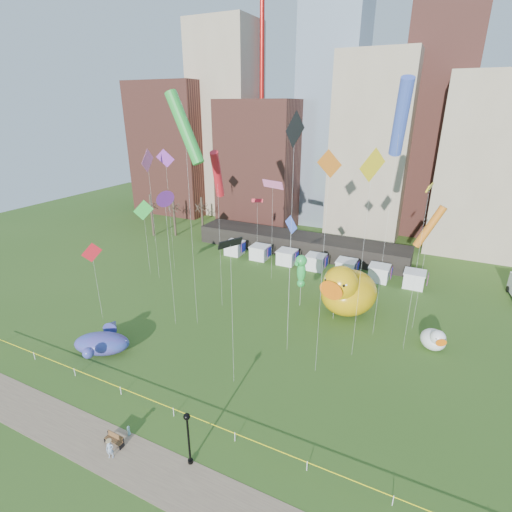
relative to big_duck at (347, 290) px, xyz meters
The scene contains 33 objects.
ground 25.68m from the big_duck, 110.50° to the right, with size 160.00×160.00×0.00m, color #32561B.
footpath 30.38m from the big_duck, 107.18° to the right, with size 70.00×4.00×0.02m, color #7B614D.
skyline 41.94m from the big_duck, 100.16° to the left, with size 101.00×23.00×68.00m.
pavilion 22.34m from the big_duck, 125.45° to the left, with size 38.00×6.00×3.20m, color black.
vendor_tents 14.65m from the big_duck, 123.05° to the left, with size 33.24×2.80×2.40m.
bare_trees 42.51m from the big_duck, 156.88° to the left, with size 8.44×6.44×8.50m.
caution_tape 25.60m from the big_duck, 110.50° to the right, with size 50.00×0.06×0.90m.
big_duck is the anchor object (origin of this frame).
small_duck 11.24m from the big_duck, 18.24° to the right, with size 3.60×3.93×2.74m.
seahorse_green 6.33m from the big_duck, behind, with size 1.76×2.06×7.25m.
seahorse_purple 2.35m from the big_duck, 117.54° to the right, with size 1.48×1.77×5.59m.
whale_inflatable 29.17m from the big_duck, 137.67° to the right, with size 6.68×7.33×2.61m.
park_bench 30.53m from the big_duck, 111.82° to the right, with size 1.70×0.58×0.86m.
lamppost 27.50m from the big_duck, 100.35° to the right, with size 0.50×0.50×4.80m.
woman 31.26m from the big_duck, 109.92° to the right, with size 0.58×0.38×1.58m, color white.
toddler 29.32m from the big_duck, 112.02° to the right, with size 0.29×0.21×0.84m, color white.
kite_0 21.38m from the big_duck, 162.11° to the right, with size 1.98×3.54×20.20m.
kite_1 31.82m from the big_duck, behind, with size 0.58×3.13×19.37m.
kite_2 21.68m from the big_duck, 110.16° to the right, with size 1.34×2.24×14.55m.
kite_3 27.05m from the big_duck, 146.67° to the right, with size 4.39×1.61×26.40m.
kite_4 18.61m from the big_duck, 71.52° to the right, with size 1.78×2.46×21.50m.
kite_5 21.16m from the big_duck, 39.08° to the right, with size 2.13×4.47×27.43m.
kite_6 12.40m from the big_duck, ahead, with size 2.99×1.53×15.12m.
kite_7 31.58m from the big_duck, behind, with size 2.32×1.30×19.02m.
kite_8 31.12m from the big_duck, 151.43° to the right, with size 1.57×1.81×10.07m.
kite_9 18.01m from the big_duck, 155.90° to the left, with size 3.58×1.56×15.03m.
kite_10 22.27m from the big_duck, 109.59° to the right, with size 2.52×2.02×24.52m.
kite_11 31.62m from the big_duck, behind, with size 2.82×1.37×11.88m.
kite_12 16.90m from the big_duck, 32.54° to the right, with size 0.58×2.09×18.13m.
kite_13 12.97m from the big_duck, 125.10° to the right, with size 1.76×1.01×14.14m.
kite_14 20.86m from the big_duck, 89.44° to the right, with size 1.66×1.67×21.64m.
kite_15 24.63m from the big_duck, 147.10° to the right, with size 0.47×1.75×16.39m.
kite_16 20.61m from the big_duck, 151.98° to the left, with size 1.74×0.95×11.35m.
Camera 1 is at (17.64, -19.99, 24.94)m, focal length 27.00 mm.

